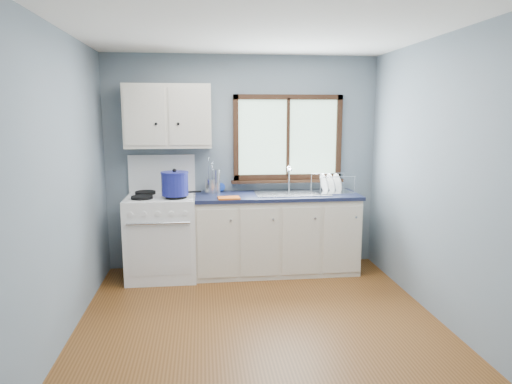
{
  "coord_description": "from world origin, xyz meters",
  "views": [
    {
      "loc": [
        -0.48,
        -3.59,
        1.82
      ],
      "look_at": [
        0.05,
        0.9,
        1.05
      ],
      "focal_mm": 32.0,
      "sensor_mm": 36.0,
      "label": 1
    }
  ],
  "objects": [
    {
      "name": "dish_towel",
      "position": [
        -0.2,
        1.26,
        0.93
      ],
      "size": [
        0.24,
        0.18,
        0.02
      ],
      "primitive_type": "cube",
      "rotation": [
        0.0,
        0.0,
        0.05
      ],
      "color": "#CB5617",
      "rests_on": "countertop"
    },
    {
      "name": "wall_left",
      "position": [
        -1.61,
        0.0,
        1.25
      ],
      "size": [
        0.02,
        3.6,
        2.5
      ],
      "primitive_type": "cube",
      "color": "gray",
      "rests_on": "ground"
    },
    {
      "name": "thermos",
      "position": [
        -0.32,
        1.61,
        1.06
      ],
      "size": [
        0.07,
        0.07,
        0.28
      ],
      "primitive_type": "cylinder",
      "rotation": [
        0.0,
        0.0,
        -0.01
      ],
      "color": "silver",
      "rests_on": "countertop"
    },
    {
      "name": "utensil_crock",
      "position": [
        -0.39,
        1.64,
        1.01
      ],
      "size": [
        0.16,
        0.16,
        0.42
      ],
      "rotation": [
        0.0,
        0.0,
        0.21
      ],
      "color": "silver",
      "rests_on": "countertop"
    },
    {
      "name": "upper_cabinets",
      "position": [
        -0.85,
        1.63,
        1.8
      ],
      "size": [
        0.95,
        0.35,
        0.7
      ],
      "color": "beige",
      "rests_on": "wall_back"
    },
    {
      "name": "wall_right",
      "position": [
        1.61,
        0.0,
        1.25
      ],
      "size": [
        0.02,
        3.6,
        2.5
      ],
      "primitive_type": "cube",
      "color": "gray",
      "rests_on": "ground"
    },
    {
      "name": "dish_rack",
      "position": [
        1.01,
        1.51,
        0.98
      ],
      "size": [
        0.47,
        0.37,
        0.23
      ],
      "rotation": [
        0.0,
        0.0,
        0.1
      ],
      "color": "silver",
      "rests_on": "countertop"
    },
    {
      "name": "ceiling",
      "position": [
        0.0,
        0.0,
        2.51
      ],
      "size": [
        3.2,
        3.6,
        0.02
      ],
      "primitive_type": "cube",
      "color": "white",
      "rests_on": "wall_back"
    },
    {
      "name": "skillet",
      "position": [
        -0.77,
        1.32,
        0.99
      ],
      "size": [
        0.44,
        0.32,
        0.06
      ],
      "rotation": [
        0.0,
        0.0,
        0.16
      ],
      "color": "black",
      "rests_on": "gas_range"
    },
    {
      "name": "gas_range",
      "position": [
        -0.95,
        1.47,
        0.49
      ],
      "size": [
        0.76,
        0.69,
        1.36
      ],
      "color": "white",
      "rests_on": "floor"
    },
    {
      "name": "wall_back",
      "position": [
        0.0,
        1.81,
        1.25
      ],
      "size": [
        3.2,
        0.02,
        2.5
      ],
      "primitive_type": "cube",
      "color": "gray",
      "rests_on": "ground"
    },
    {
      "name": "soap_bottle",
      "position": [
        -0.26,
        1.72,
        1.05
      ],
      "size": [
        0.12,
        0.12,
        0.27
      ],
      "primitive_type": "imported",
      "rotation": [
        0.0,
        0.0,
        0.22
      ],
      "color": "blue",
      "rests_on": "countertop"
    },
    {
      "name": "sink",
      "position": [
        0.54,
        1.49,
        0.86
      ],
      "size": [
        0.84,
        0.46,
        0.44
      ],
      "color": "silver",
      "rests_on": "countertop"
    },
    {
      "name": "countertop",
      "position": [
        0.36,
        1.49,
        0.9
      ],
      "size": [
        1.89,
        0.64,
        0.04
      ],
      "primitive_type": "cube",
      "color": "black",
      "rests_on": "base_cabinets"
    },
    {
      "name": "floor",
      "position": [
        0.0,
        0.0,
        -0.01
      ],
      "size": [
        3.2,
        3.6,
        0.02
      ],
      "primitive_type": "cube",
      "color": "brown",
      "rests_on": "ground"
    },
    {
      "name": "base_cabinets",
      "position": [
        0.36,
        1.49,
        0.41
      ],
      "size": [
        1.85,
        0.6,
        0.88
      ],
      "color": "beige",
      "rests_on": "floor"
    },
    {
      "name": "wall_front",
      "position": [
        0.0,
        -1.81,
        1.25
      ],
      "size": [
        3.2,
        0.02,
        2.5
      ],
      "primitive_type": "cube",
      "color": "gray",
      "rests_on": "ground"
    },
    {
      "name": "stockpot",
      "position": [
        -0.78,
        1.32,
        1.09
      ],
      "size": [
        0.31,
        0.31,
        0.29
      ],
      "rotation": [
        0.0,
        0.0,
        0.04
      ],
      "color": "navy",
      "rests_on": "gas_range"
    },
    {
      "name": "window",
      "position": [
        0.54,
        1.77,
        1.48
      ],
      "size": [
        1.36,
        0.1,
        1.03
      ],
      "color": "#9EC6A8",
      "rests_on": "wall_back"
    }
  ]
}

